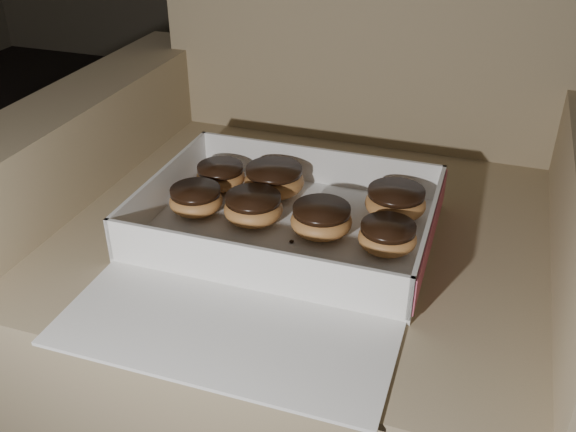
% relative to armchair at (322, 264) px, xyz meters
% --- Properties ---
extents(armchair, '(0.97, 0.82, 1.01)m').
position_rel_armchair_xyz_m(armchair, '(0.00, 0.00, 0.00)').
color(armchair, '#8E7D5A').
rests_on(armchair, floor).
extents(bakery_box, '(0.42, 0.49, 0.07)m').
position_rel_armchair_xyz_m(bakery_box, '(-0.02, -0.16, 0.15)').
color(bakery_box, white).
rests_on(bakery_box, armchair).
extents(donut_a, '(0.09, 0.09, 0.05)m').
position_rel_armchair_xyz_m(donut_a, '(0.12, -0.03, 0.17)').
color(donut_a, '#CE8448').
rests_on(donut_a, bakery_box).
extents(donut_b, '(0.09, 0.09, 0.05)m').
position_rel_armchair_xyz_m(donut_b, '(0.03, -0.12, 0.17)').
color(donut_b, '#CE8448').
rests_on(donut_b, bakery_box).
extents(donut_c, '(0.09, 0.09, 0.05)m').
position_rel_armchair_xyz_m(donut_c, '(-0.08, -0.12, 0.17)').
color(donut_c, '#CE8448').
rests_on(donut_c, bakery_box).
extents(donut_d, '(0.08, 0.08, 0.04)m').
position_rel_armchair_xyz_m(donut_d, '(-0.17, -0.04, 0.16)').
color(donut_d, '#CE8448').
rests_on(donut_d, bakery_box).
extents(donut_e, '(0.08, 0.08, 0.04)m').
position_rel_armchair_xyz_m(donut_e, '(-0.17, -0.12, 0.16)').
color(donut_e, '#CE8448').
rests_on(donut_e, bakery_box).
extents(donut_f, '(0.08, 0.08, 0.04)m').
position_rel_armchair_xyz_m(donut_f, '(0.13, -0.13, 0.16)').
color(donut_f, '#CE8448').
rests_on(donut_f, bakery_box).
extents(donut_g, '(0.10, 0.10, 0.05)m').
position_rel_armchair_xyz_m(donut_g, '(-0.08, -0.03, 0.17)').
color(donut_g, '#CE8448').
rests_on(donut_g, bakery_box).
extents(crumb_a, '(0.01, 0.01, 0.00)m').
position_rel_armchair_xyz_m(crumb_a, '(0.10, -0.23, 0.14)').
color(crumb_a, black).
rests_on(crumb_a, bakery_box).
extents(crumb_b, '(0.01, 0.01, 0.00)m').
position_rel_armchair_xyz_m(crumb_b, '(-0.00, -0.16, 0.14)').
color(crumb_b, black).
rests_on(crumb_b, bakery_box).
extents(crumb_c, '(0.01, 0.01, 0.00)m').
position_rel_armchair_xyz_m(crumb_c, '(0.12, -0.13, 0.14)').
color(crumb_c, black).
rests_on(crumb_c, bakery_box).
extents(crumb_d, '(0.01, 0.01, 0.00)m').
position_rel_armchair_xyz_m(crumb_d, '(-0.16, -0.19, 0.14)').
color(crumb_d, black).
rests_on(crumb_d, bakery_box).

